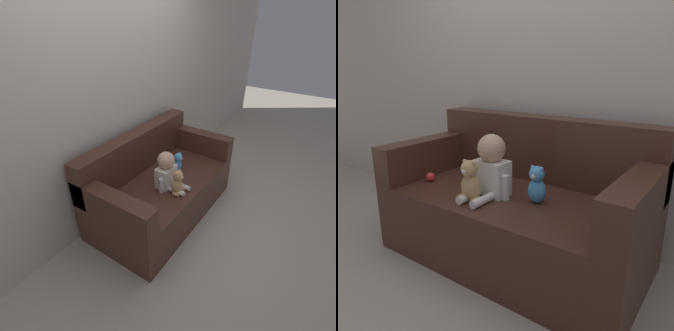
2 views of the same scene
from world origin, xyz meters
TOP-DOWN VIEW (x-y plane):
  - ground_plane at (0.00, 0.00)m, footprint 12.00×12.00m
  - wall_back at (0.00, 0.53)m, footprint 8.00×0.05m
  - couch at (0.00, 0.05)m, footprint 1.69×0.88m
  - person_baby at (-0.10, -0.11)m, footprint 0.29×0.34m
  - teddy_bear_brown at (-0.13, -0.27)m, footprint 0.15×0.12m
  - plush_toy_side at (0.20, -0.06)m, footprint 0.11×0.11m
  - toy_ball at (-0.61, -0.16)m, footprint 0.06×0.06m

SIDE VIEW (x-z plane):
  - ground_plane at x=0.00m, z-range 0.00..0.00m
  - couch at x=0.00m, z-range -0.13..0.79m
  - toy_ball at x=-0.61m, z-range 0.47..0.53m
  - plush_toy_side at x=0.20m, z-range 0.46..0.70m
  - teddy_bear_brown at x=-0.13m, z-range 0.46..0.72m
  - person_baby at x=-0.10m, z-range 0.45..0.84m
  - wall_back at x=0.00m, z-range 0.00..2.60m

